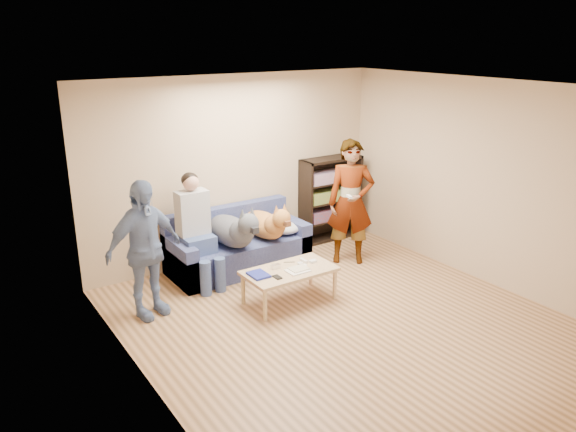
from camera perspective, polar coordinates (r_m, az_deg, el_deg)
ground at (r=6.46m, az=6.04°, el=-10.83°), size 5.00×5.00×0.00m
ceiling at (r=5.68m, az=6.92°, el=12.79°), size 5.00×5.00×0.00m
wall_back at (r=7.94m, az=-5.25°, el=4.83°), size 4.50×0.00×4.50m
wall_left at (r=4.88m, az=-14.30°, el=-4.31°), size 0.00×5.00×5.00m
wall_right at (r=7.55m, az=19.68°, el=3.13°), size 0.00×5.00×5.00m
blanket at (r=7.89m, az=-0.13°, el=-1.19°), size 0.45×0.38×0.15m
person_standing_right at (r=7.83m, az=6.39°, el=1.39°), size 0.76×0.72×1.75m
person_standing_left at (r=6.49m, az=-14.41°, el=-3.33°), size 1.01×0.60×1.61m
held_controller at (r=7.51m, az=6.24°, el=1.98°), size 0.07×0.13×0.03m
notebook_blue at (r=6.58m, az=-3.01°, el=-5.97°), size 0.20×0.26×0.03m
papers at (r=6.69m, az=0.98°, el=-5.58°), size 0.26×0.20×0.02m
magazine at (r=6.71m, az=1.10°, el=-5.36°), size 0.22×0.17×0.01m
camera_silver at (r=6.76m, az=-1.27°, el=-5.14°), size 0.11×0.06×0.05m
controller_a at (r=6.96m, az=1.60°, el=-4.54°), size 0.04×0.13×0.03m
controller_b at (r=6.94m, az=2.53°, el=-4.61°), size 0.09×0.06×0.03m
headphone_cup_a at (r=6.83m, az=1.64°, el=-5.05°), size 0.07×0.07×0.02m
headphone_cup_b at (r=6.89m, az=1.25°, el=-4.83°), size 0.07×0.07×0.02m
pen_orange at (r=6.61m, az=0.78°, el=-5.91°), size 0.13×0.06×0.01m
pen_black at (r=6.94m, az=0.14°, el=-4.70°), size 0.13×0.08×0.01m
wallet at (r=6.52m, az=-1.10°, el=-6.22°), size 0.07×0.12×0.02m
sofa at (r=7.79m, az=-5.21°, el=-3.29°), size 1.90×0.85×0.82m
person_seated at (r=7.25m, az=-9.29°, el=-0.98°), size 0.40×0.73×1.47m
dog_gray at (r=7.39m, az=-5.53°, el=-1.45°), size 0.44×1.26×0.63m
dog_tan at (r=7.66m, az=-2.15°, el=-0.81°), size 0.40×1.16×0.58m
coffee_table at (r=6.76m, az=0.14°, el=-5.81°), size 1.10×0.60×0.42m
bookshelf at (r=8.79m, az=4.30°, el=1.98°), size 1.00×0.34×1.30m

